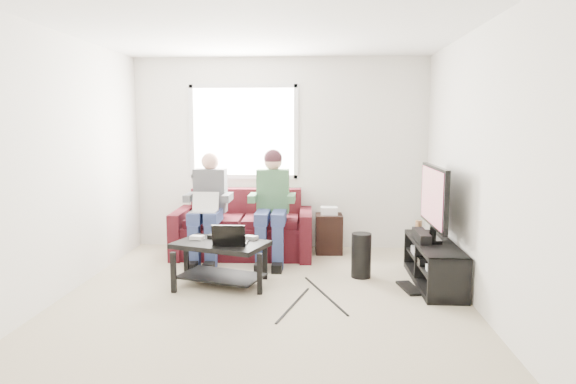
{
  "coord_description": "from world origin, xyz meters",
  "views": [
    {
      "loc": [
        0.53,
        -4.78,
        1.71
      ],
      "look_at": [
        0.21,
        0.6,
        0.99
      ],
      "focal_mm": 32.0,
      "sensor_mm": 36.0,
      "label": 1
    }
  ],
  "objects": [
    {
      "name": "tv",
      "position": [
        1.77,
        0.74,
        0.91
      ],
      "size": [
        0.12,
        1.1,
        0.81
      ],
      "color": "black",
      "rests_on": "tv_stand"
    },
    {
      "name": "keyboard_floor",
      "position": [
        1.48,
        0.44,
        0.01
      ],
      "size": [
        0.23,
        0.46,
        0.02
      ],
      "primitive_type": "cube",
      "rotation": [
        0.0,
        0.0,
        0.18
      ],
      "color": "black",
      "rests_on": "floor"
    },
    {
      "name": "soundbar",
      "position": [
        1.65,
        0.74,
        0.5
      ],
      "size": [
        0.12,
        0.5,
        0.1
      ],
      "primitive_type": "cube",
      "color": "black",
      "rests_on": "tv_stand"
    },
    {
      "name": "sofa",
      "position": [
        -0.44,
        1.77,
        0.31
      ],
      "size": [
        1.8,
        0.91,
        0.84
      ],
      "color": "#481213",
      "rests_on": "floor"
    },
    {
      "name": "person_right",
      "position": [
        -0.04,
        1.48,
        0.8
      ],
      "size": [
        0.4,
        0.71,
        1.39
      ],
      "color": "navy",
      "rests_on": "sofa"
    },
    {
      "name": "wall_front",
      "position": [
        0.0,
        -2.25,
        1.3
      ],
      "size": [
        4.5,
        0.0,
        4.5
      ],
      "primitive_type": "plane",
      "rotation": [
        -1.57,
        0.0,
        0.0
      ],
      "color": "silver",
      "rests_on": "floor"
    },
    {
      "name": "wall_left",
      "position": [
        -2.0,
        0.0,
        1.3
      ],
      "size": [
        0.0,
        4.5,
        4.5
      ],
      "primitive_type": "plane",
      "rotation": [
        1.57,
        0.0,
        1.57
      ],
      "color": "silver",
      "rests_on": "floor"
    },
    {
      "name": "console_white",
      "position": [
        1.77,
        0.24,
        0.27
      ],
      "size": [
        0.3,
        0.22,
        0.06
      ],
      "primitive_type": "cube",
      "color": "silver",
      "rests_on": "tv_stand"
    },
    {
      "name": "controller_a",
      "position": [
        -0.78,
        0.57,
        0.49
      ],
      "size": [
        0.15,
        0.12,
        0.04
      ],
      "primitive_type": "cube",
      "rotation": [
        0.0,
        0.0,
        -0.19
      ],
      "color": "silver",
      "rests_on": "coffee_table"
    },
    {
      "name": "controller_c",
      "position": [
        -0.2,
        0.6,
        0.49
      ],
      "size": [
        0.16,
        0.14,
        0.04
      ],
      "primitive_type": "cube",
      "rotation": [
        0.0,
        0.0,
        -0.43
      ],
      "color": "gray",
      "rests_on": "coffee_table"
    },
    {
      "name": "drink_cup",
      "position": [
        1.72,
        1.27,
        0.51
      ],
      "size": [
        0.08,
        0.08,
        0.12
      ],
      "primitive_type": "cylinder",
      "color": "#A87348",
      "rests_on": "tv_stand"
    },
    {
      "name": "floor",
      "position": [
        0.0,
        0.0,
        0.0
      ],
      "size": [
        4.5,
        4.5,
        0.0
      ],
      "primitive_type": "plane",
      "color": "#C4B499",
      "rests_on": "ground"
    },
    {
      "name": "person_left",
      "position": [
        -0.84,
        1.46,
        0.74
      ],
      "size": [
        0.4,
        0.7,
        1.35
      ],
      "color": "navy",
      "rests_on": "sofa"
    },
    {
      "name": "tv_stand",
      "position": [
        1.77,
        0.64,
        0.2
      ],
      "size": [
        0.41,
        1.36,
        0.45
      ],
      "color": "black",
      "rests_on": "floor"
    },
    {
      "name": "laptop_silver",
      "position": [
        -0.84,
        1.24,
        0.72
      ],
      "size": [
        0.36,
        0.28,
        0.24
      ],
      "primitive_type": null,
      "rotation": [
        0.0,
        0.0,
        0.2
      ],
      "color": "silver",
      "rests_on": "person_left"
    },
    {
      "name": "subwoofer",
      "position": [
        1.01,
        0.84,
        0.25
      ],
      "size": [
        0.22,
        0.22,
        0.5
      ],
      "primitive_type": "cylinder",
      "color": "black",
      "rests_on": "floor"
    },
    {
      "name": "console_grey",
      "position": [
        1.77,
        0.94,
        0.28
      ],
      "size": [
        0.34,
        0.26,
        0.08
      ],
      "primitive_type": "cube",
      "color": "gray",
      "rests_on": "tv_stand"
    },
    {
      "name": "ceiling",
      "position": [
        0.0,
        0.0,
        2.6
      ],
      "size": [
        4.5,
        4.5,
        0.0
      ],
      "primitive_type": "plane",
      "rotation": [
        3.14,
        0.0,
        0.0
      ],
      "color": "white",
      "rests_on": "wall_back"
    },
    {
      "name": "coffee_table",
      "position": [
        -0.5,
        0.45,
        0.35
      ],
      "size": [
        1.08,
        0.85,
        0.47
      ],
      "color": "black",
      "rests_on": "floor"
    },
    {
      "name": "console_black",
      "position": [
        1.77,
        0.59,
        0.28
      ],
      "size": [
        0.38,
        0.3,
        0.07
      ],
      "primitive_type": "cube",
      "color": "black",
      "rests_on": "tv_stand"
    },
    {
      "name": "controller_b",
      "position": [
        -0.6,
        0.63,
        0.49
      ],
      "size": [
        0.15,
        0.12,
        0.04
      ],
      "primitive_type": "cube",
      "rotation": [
        0.0,
        0.0,
        -0.19
      ],
      "color": "black",
      "rests_on": "coffee_table"
    },
    {
      "name": "end_table",
      "position": [
        0.67,
        1.92,
        0.28
      ],
      "size": [
        0.35,
        0.35,
        0.62
      ],
      "color": "black",
      "rests_on": "floor"
    },
    {
      "name": "wall_back",
      "position": [
        0.0,
        2.25,
        1.3
      ],
      "size": [
        4.5,
        0.0,
        4.5
      ],
      "primitive_type": "plane",
      "rotation": [
        1.57,
        0.0,
        0.0
      ],
      "color": "silver",
      "rests_on": "floor"
    },
    {
      "name": "window",
      "position": [
        -0.5,
        2.23,
        1.6
      ],
      "size": [
        1.48,
        0.04,
        1.28
      ],
      "color": "white",
      "rests_on": "wall_back"
    },
    {
      "name": "laptop_black",
      "position": [
        -0.38,
        0.37,
        0.59
      ],
      "size": [
        0.39,
        0.33,
        0.24
      ],
      "primitive_type": null,
      "rotation": [
        0.0,
        0.0,
        -0.29
      ],
      "color": "black",
      "rests_on": "coffee_table"
    },
    {
      "name": "wall_right",
      "position": [
        2.0,
        0.0,
        1.3
      ],
      "size": [
        0.0,
        4.5,
        4.5
      ],
      "primitive_type": "plane",
      "rotation": [
        1.57,
        0.0,
        -1.57
      ],
      "color": "silver",
      "rests_on": "floor"
    }
  ]
}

